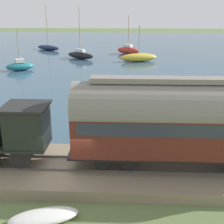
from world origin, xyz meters
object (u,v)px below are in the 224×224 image
at_px(passenger_coach, 182,119).
at_px(sailboat_navy, 48,47).
at_px(steam_locomotive, 1,130).
at_px(sailboat_black, 80,55).
at_px(sailboat_red, 128,50).
at_px(rowboat_mid_harbor, 116,110).
at_px(sailboat_teal, 20,66).
at_px(sailboat_yellow, 139,57).
at_px(beached_dinghy, 44,217).
at_px(rowboat_off_pier, 220,102).

xyz_separation_m(passenger_coach, sailboat_navy, (44.61, 17.43, -2.61)).
distance_m(steam_locomotive, sailboat_black, 35.27).
relative_size(sailboat_navy, sailboat_black, 1.02).
height_order(sailboat_navy, sailboat_red, sailboat_navy).
distance_m(sailboat_black, sailboat_red, 9.24).
xyz_separation_m(passenger_coach, rowboat_mid_harbor, (9.68, 3.51, -2.88)).
bearing_deg(sailboat_red, sailboat_black, 157.95).
relative_size(sailboat_navy, sailboat_red, 1.25).
xyz_separation_m(steam_locomotive, sailboat_black, (35.21, 1.11, -1.74)).
height_order(sailboat_black, sailboat_teal, sailboat_black).
bearing_deg(rowboat_mid_harbor, sailboat_navy, 51.41).
distance_m(sailboat_yellow, rowboat_mid_harbor, 23.68).
xyz_separation_m(sailboat_navy, sailboat_teal, (-18.74, -0.81, 0.09)).
relative_size(sailboat_black, sailboat_red, 1.22).
distance_m(steam_locomotive, rowboat_mid_harbor, 11.28).
xyz_separation_m(sailboat_red, beached_dinghy, (-44.25, 3.50, -0.46)).
bearing_deg(steam_locomotive, beached_dinghy, -141.64).
xyz_separation_m(sailboat_navy, rowboat_off_pier, (-32.41, -22.93, -0.29)).
relative_size(sailboat_navy, rowboat_off_pier, 3.42).
height_order(sailboat_yellow, sailboat_black, sailboat_black).
relative_size(sailboat_yellow, sailboat_teal, 1.08).
height_order(steam_locomotive, sailboat_yellow, sailboat_yellow).
relative_size(passenger_coach, rowboat_off_pier, 4.61).
relative_size(steam_locomotive, passenger_coach, 0.56).
relative_size(sailboat_black, rowboat_mid_harbor, 2.62).
xyz_separation_m(passenger_coach, beached_dinghy, (-3.74, 5.93, -2.90)).
height_order(sailboat_navy, rowboat_mid_harbor, sailboat_navy).
xyz_separation_m(steam_locomotive, beached_dinghy, (-3.74, -2.96, -2.15)).
bearing_deg(sailboat_teal, steam_locomotive, 166.43).
relative_size(sailboat_black, beached_dinghy, 2.63).
bearing_deg(passenger_coach, sailboat_navy, 21.34).
bearing_deg(sailboat_teal, passenger_coach, -177.48).
height_order(sailboat_navy, rowboat_off_pier, sailboat_navy).
relative_size(steam_locomotive, sailboat_yellow, 1.06).
bearing_deg(sailboat_black, rowboat_off_pier, -114.42).
bearing_deg(sailboat_teal, sailboat_navy, -27.74).
bearing_deg(beached_dinghy, sailboat_black, 5.97).
bearing_deg(sailboat_yellow, passenger_coach, 169.15).
distance_m(passenger_coach, sailboat_navy, 47.96).
xyz_separation_m(sailboat_black, rowboat_off_pier, (-23.01, -15.51, -0.41)).
relative_size(sailboat_teal, sailboat_red, 0.83).
distance_m(sailboat_navy, rowboat_mid_harbor, 37.60).
height_order(sailboat_yellow, rowboat_mid_harbor, sailboat_yellow).
distance_m(steam_locomotive, beached_dinghy, 5.24).
bearing_deg(sailboat_black, passenger_coach, -132.54).
relative_size(sailboat_navy, beached_dinghy, 2.69).
relative_size(steam_locomotive, beached_dinghy, 2.04).
bearing_deg(sailboat_black, beached_dinghy, -142.43).
xyz_separation_m(sailboat_red, rowboat_off_pier, (-28.30, -7.93, -0.46)).
distance_m(sailboat_black, rowboat_mid_harbor, 26.35).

